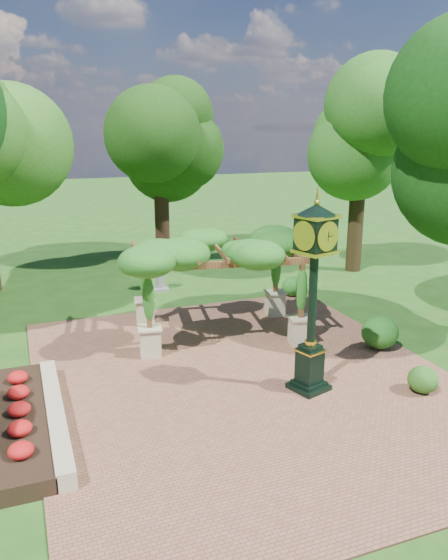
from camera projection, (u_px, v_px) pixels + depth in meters
name	position (u px, v px, depth m)	size (l,w,h in m)	color
ground	(262.00, 397.00, 12.76)	(120.00, 120.00, 0.00)	#1E4714
brick_plaza	(245.00, 379.00, 13.65)	(10.00, 12.00, 0.04)	brown
border_wall	(56.00, 415.00, 11.57)	(0.35, 5.00, 0.40)	#C6B793
flower_bed	(10.00, 424.00, 11.26)	(1.50, 5.00, 0.36)	red
pedestal_clock	(313.00, 282.00, 12.37)	(1.11, 1.11, 4.54)	black
pergola	(219.00, 252.00, 15.97)	(5.44, 3.93, 3.14)	#C5BA92
sundial	(160.00, 278.00, 21.08)	(0.65, 0.65, 1.13)	gray
shrub_front	(423.00, 379.00, 12.85)	(0.71, 0.71, 0.64)	#265919
shrub_mid	(380.00, 332.00, 15.41)	(1.03, 1.03, 0.93)	#1E5A19
shrub_back	(292.00, 286.00, 20.26)	(0.80, 0.80, 0.72)	#246A1E
tree_north	(160.00, 138.00, 24.93)	(3.82, 3.82, 8.24)	#341E14
tree_east_far	(362.00, 122.00, 22.46)	(4.03, 4.03, 9.20)	#322413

